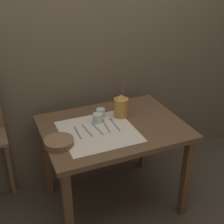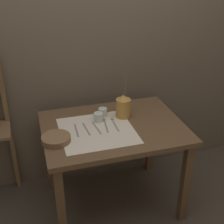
{
  "view_description": "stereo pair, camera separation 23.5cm",
  "coord_description": "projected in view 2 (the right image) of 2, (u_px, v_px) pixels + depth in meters",
  "views": [
    {
      "loc": [
        -0.82,
        -1.93,
        1.98
      ],
      "look_at": [
        -0.01,
        0.0,
        0.89
      ],
      "focal_mm": 50.0,
      "sensor_mm": 36.0,
      "label": 1
    },
    {
      "loc": [
        -0.6,
        -2.01,
        1.98
      ],
      "look_at": [
        -0.01,
        0.0,
        0.89
      ],
      "focal_mm": 50.0,
      "sensor_mm": 36.0,
      "label": 2
    }
  ],
  "objects": [
    {
      "name": "spoon_outer",
      "position": [
        105.0,
        122.0,
        2.45
      ],
      "size": [
        0.04,
        0.2,
        0.02
      ],
      "color": "gray",
      "rests_on": "wooden_table"
    },
    {
      "name": "linen_cloth",
      "position": [
        97.0,
        131.0,
        2.34
      ],
      "size": [
        0.55,
        0.53,
        0.0
      ],
      "color": "beige",
      "rests_on": "wooden_table"
    },
    {
      "name": "glass_tumbler_far",
      "position": [
        103.0,
        112.0,
        2.53
      ],
      "size": [
        0.07,
        0.07,
        0.07
      ],
      "color": "silver",
      "rests_on": "wooden_table"
    },
    {
      "name": "pitcher_with_flowers",
      "position": [
        123.0,
        107.0,
        2.5
      ],
      "size": [
        0.12,
        0.12,
        0.39
      ],
      "color": "#B7843D",
      "rests_on": "wooden_table"
    },
    {
      "name": "fork_outer",
      "position": [
        77.0,
        131.0,
        2.34
      ],
      "size": [
        0.02,
        0.19,
        0.0
      ],
      "color": "gray",
      "rests_on": "wooden_table"
    },
    {
      "name": "ground_plane",
      "position": [
        113.0,
        201.0,
        2.77
      ],
      "size": [
        12.0,
        12.0,
        0.0
      ],
      "primitive_type": "plane",
      "color": "#473F35"
    },
    {
      "name": "wooden_table",
      "position": [
        113.0,
        137.0,
        2.46
      ],
      "size": [
        1.09,
        0.81,
        0.77
      ],
      "color": "brown",
      "rests_on": "ground_plane"
    },
    {
      "name": "glass_tumbler_near",
      "position": [
        99.0,
        117.0,
        2.46
      ],
      "size": [
        0.07,
        0.07,
        0.07
      ],
      "color": "silver",
      "rests_on": "wooden_table"
    },
    {
      "name": "stone_wall_back",
      "position": [
        96.0,
        53.0,
        2.66
      ],
      "size": [
        7.0,
        0.06,
        2.4
      ],
      "color": "brown",
      "rests_on": "ground_plane"
    },
    {
      "name": "fork_inner",
      "position": [
        86.0,
        129.0,
        2.36
      ],
      "size": [
        0.03,
        0.19,
        0.0
      ],
      "color": "gray",
      "rests_on": "wooden_table"
    },
    {
      "name": "wooden_bowl",
      "position": [
        56.0,
        139.0,
        2.2
      ],
      "size": [
        0.21,
        0.21,
        0.04
      ],
      "color": "brown",
      "rests_on": "wooden_table"
    },
    {
      "name": "knife_center",
      "position": [
        97.0,
        128.0,
        2.37
      ],
      "size": [
        0.03,
        0.19,
        0.0
      ],
      "color": "gray",
      "rests_on": "wooden_table"
    },
    {
      "name": "spoon_inner",
      "position": [
        113.0,
        122.0,
        2.46
      ],
      "size": [
        0.02,
        0.2,
        0.02
      ],
      "color": "gray",
      "rests_on": "wooden_table"
    }
  ]
}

